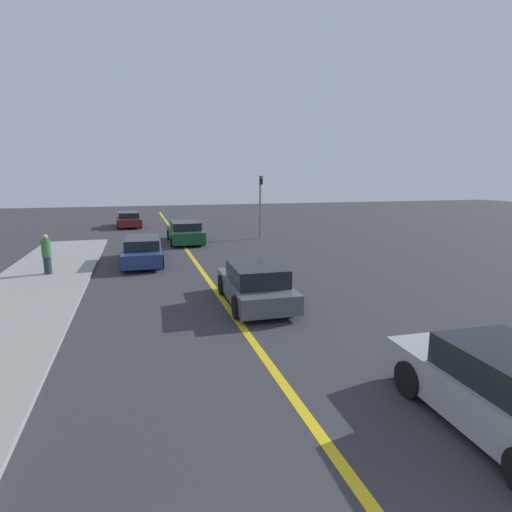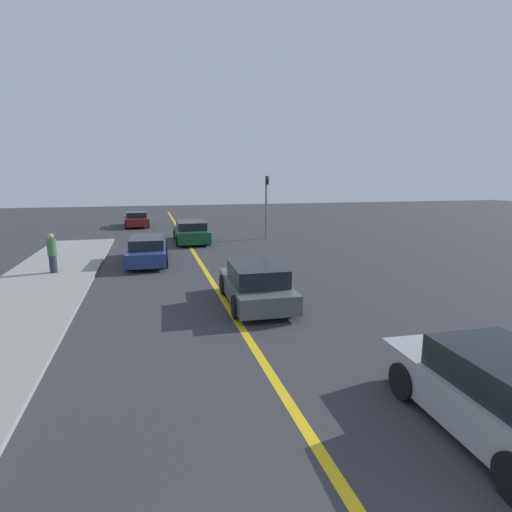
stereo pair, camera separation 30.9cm
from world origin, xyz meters
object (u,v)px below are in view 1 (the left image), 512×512
object	(u,v)px
car_oncoming_far	(129,219)
pedestrian_mid_group	(47,254)
car_far_distant	(143,250)
car_ahead_center	(255,285)
car_parked_left_lot	(185,232)
traffic_light	(260,201)
car_near_right_lane	(508,393)

from	to	relation	value
car_oncoming_far	pedestrian_mid_group	bearing A→B (deg)	-102.16
pedestrian_mid_group	car_far_distant	bearing A→B (deg)	23.83
car_oncoming_far	car_far_distant	bearing A→B (deg)	-89.25
car_ahead_center	car_oncoming_far	xyz separation A→B (m)	(-4.15, 22.73, -0.01)
car_oncoming_far	car_parked_left_lot	bearing A→B (deg)	-72.33
traffic_light	car_near_right_lane	bearing A→B (deg)	-96.66
car_ahead_center	car_parked_left_lot	xyz separation A→B (m)	(-0.66, 13.19, 0.01)
car_far_distant	pedestrian_mid_group	size ratio (longest dim) A/B	2.99
pedestrian_mid_group	traffic_light	xyz separation A→B (m)	(11.35, 7.57, 1.58)
car_ahead_center	car_far_distant	distance (m)	8.18
car_near_right_lane	pedestrian_mid_group	distance (m)	15.95
car_near_right_lane	car_oncoming_far	xyz separation A→B (m)	(-6.03, 30.11, -0.05)
car_ahead_center	car_parked_left_lot	size ratio (longest dim) A/B	0.87
car_far_distant	car_ahead_center	bearing A→B (deg)	-64.13
car_ahead_center	car_far_distant	bearing A→B (deg)	116.00
pedestrian_mid_group	traffic_light	size ratio (longest dim) A/B	0.40
car_oncoming_far	traffic_light	bearing A→B (deg)	-50.24
car_near_right_lane	car_ahead_center	size ratio (longest dim) A/B	0.98
car_near_right_lane	pedestrian_mid_group	xyz separation A→B (m)	(-8.92, 13.21, 0.27)
car_parked_left_lot	car_oncoming_far	distance (m)	10.16
car_near_right_lane	car_parked_left_lot	world-z (taller)	car_near_right_lane
car_parked_left_lot	car_oncoming_far	bearing A→B (deg)	110.68
car_near_right_lane	car_far_distant	xyz separation A→B (m)	(-5.18, 14.87, -0.05)
car_parked_left_lot	car_near_right_lane	bearing A→B (deg)	-82.41
car_ahead_center	traffic_light	distance (m)	14.20
pedestrian_mid_group	car_near_right_lane	bearing A→B (deg)	-55.97
car_near_right_lane	car_far_distant	world-z (taller)	car_near_right_lane
car_ahead_center	pedestrian_mid_group	distance (m)	9.15
car_oncoming_far	car_near_right_lane	bearing A→B (deg)	-81.12
car_oncoming_far	pedestrian_mid_group	xyz separation A→B (m)	(-2.89, -16.90, 0.31)
car_oncoming_far	traffic_light	xyz separation A→B (m)	(8.46, -9.33, 1.89)
car_ahead_center	pedestrian_mid_group	bearing A→B (deg)	142.57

